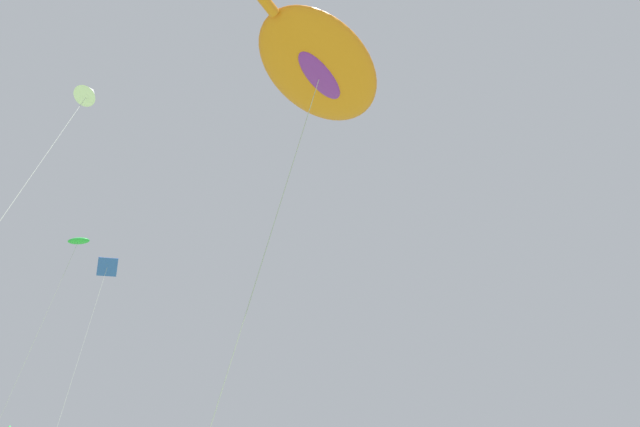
{
  "coord_description": "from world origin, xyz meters",
  "views": [
    {
      "loc": [
        -9.16,
        -0.9,
        1.54
      ],
      "look_at": [
        2.21,
        6.33,
        12.1
      ],
      "focal_mm": 32.44,
      "sensor_mm": 36.0,
      "label": 1
    }
  ],
  "objects": [
    {
      "name": "small_kite_bird_shape",
      "position": [
        5.29,
        23.77,
        19.4
      ],
      "size": [
        1.19,
        3.72,
        19.83
      ],
      "rotation": [
        0.0,
        0.0,
        1.96
      ],
      "color": "green",
      "rests_on": "ground"
    },
    {
      "name": "small_kite_box_yellow",
      "position": [
        6.63,
        22.61,
        17.36
      ],
      "size": [
        2.11,
        1.65,
        18.77
      ],
      "rotation": [
        0.0,
        0.0,
        0.8
      ],
      "color": "blue",
      "rests_on": "ground"
    },
    {
      "name": "small_kite_stunt_black",
      "position": [
        -1.74,
        14.18,
        18.54
      ],
      "size": [
        4.48,
        2.97,
        19.14
      ],
      "rotation": [
        0.0,
        0.0,
        1.83
      ],
      "color": "white",
      "rests_on": "ground"
    },
    {
      "name": "big_show_kite",
      "position": [
        1.79,
        6.18,
        18.55
      ],
      "size": [
        10.85,
        5.75,
        19.09
      ],
      "rotation": [
        0.0,
        0.0,
        -0.0
      ],
      "color": "orange",
      "rests_on": "ground"
    }
  ]
}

